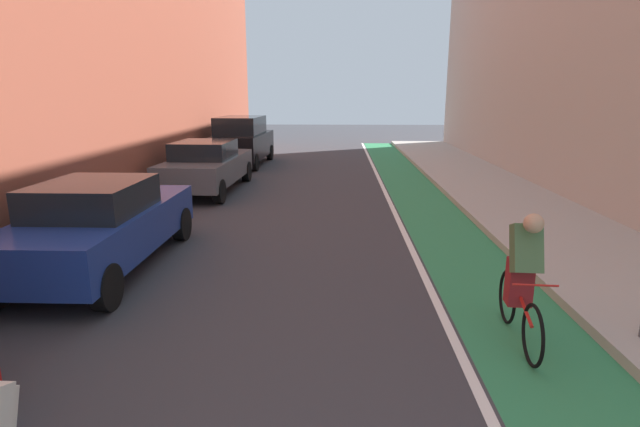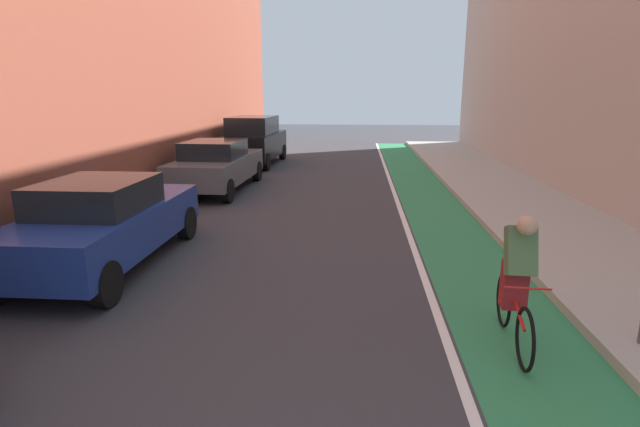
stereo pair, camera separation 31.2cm
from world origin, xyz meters
name	(u,v)px [view 1 (the left image)]	position (x,y,z in m)	size (l,w,h in m)	color
ground_plane	(298,220)	(0.00, 12.24, 0.00)	(71.47, 71.47, 0.00)	#38383D
bike_lane_paint	(423,202)	(3.26, 14.24, 0.00)	(1.60, 32.48, 0.00)	#2D8451
lane_divider_stripe	(390,202)	(2.36, 14.24, 0.00)	(0.12, 32.48, 0.00)	white
sidewalk_right	(509,201)	(5.59, 14.24, 0.07)	(3.06, 32.48, 0.14)	#A8A59E
parked_sedan_blue	(101,224)	(-3.01, 8.79, 0.78)	(1.82, 4.44, 1.53)	navy
parked_sedan_gray	(207,165)	(-3.02, 15.61, 0.79)	(1.98, 4.64, 1.53)	#595B60
parked_suv_black	(242,140)	(-3.02, 21.24, 1.02)	(2.06, 4.51, 1.98)	black
cyclist_mid	(523,274)	(3.11, 6.50, 0.85)	(0.48, 1.74, 1.63)	black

